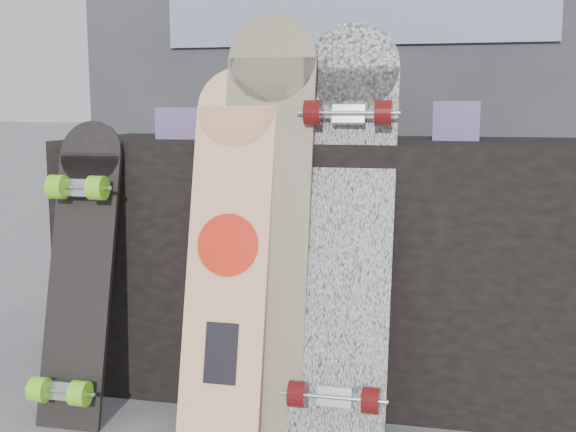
% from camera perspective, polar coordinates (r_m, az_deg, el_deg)
% --- Properties ---
extents(vendor_table, '(1.60, 0.60, 0.80)m').
position_cam_1_polar(vendor_table, '(2.37, 2.72, -3.65)').
color(vendor_table, black).
rests_on(vendor_table, ground).
extents(booth, '(2.40, 0.22, 2.20)m').
position_cam_1_polar(booth, '(3.15, 5.54, 12.28)').
color(booth, '#36363B').
rests_on(booth, ground).
extents(merch_box_purple, '(0.18, 0.12, 0.10)m').
position_cam_1_polar(merch_box_purple, '(2.38, -7.89, 7.28)').
color(merch_box_purple, '#513D7D').
rests_on(merch_box_purple, vendor_table).
extents(merch_box_small, '(0.14, 0.14, 0.12)m').
position_cam_1_polar(merch_box_small, '(2.34, 13.13, 7.35)').
color(merch_box_small, '#513D7D').
rests_on(merch_box_small, vendor_table).
extents(merch_box_flat, '(0.22, 0.10, 0.06)m').
position_cam_1_polar(merch_box_flat, '(2.45, 3.35, 6.93)').
color(merch_box_flat, '#D1B78C').
rests_on(merch_box_flat, vendor_table).
extents(longboard_geisha, '(0.23, 0.27, 1.02)m').
position_cam_1_polar(longboard_geisha, '(2.02, -4.70, -1.90)').
color(longboard_geisha, beige).
rests_on(longboard_geisha, ground).
extents(longboard_celtic, '(0.25, 0.27, 1.17)m').
position_cam_1_polar(longboard_celtic, '(2.01, -1.81, 0.49)').
color(longboard_celtic, '#D0B88E').
rests_on(longboard_celtic, ground).
extents(longboard_cascadia, '(0.26, 0.38, 1.14)m').
position_cam_1_polar(longboard_cascadia, '(1.98, 4.55, -0.44)').
color(longboard_cascadia, silver).
rests_on(longboard_cascadia, ground).
extents(skateboard_dark, '(0.19, 0.31, 0.87)m').
position_cam_1_polar(skateboard_dark, '(2.17, -16.23, -4.04)').
color(skateboard_dark, black).
rests_on(skateboard_dark, ground).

